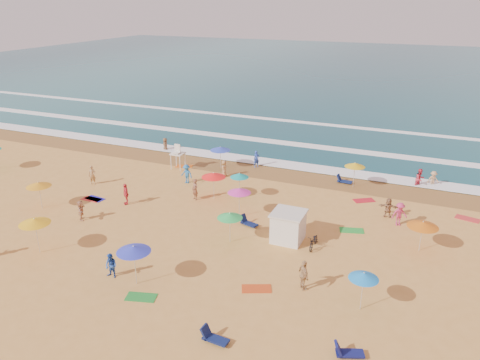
% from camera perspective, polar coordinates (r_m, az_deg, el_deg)
% --- Properties ---
extents(ground, '(220.00, 220.00, 0.00)m').
position_cam_1_polar(ground, '(34.82, -5.22, -5.42)').
color(ground, gold).
rests_on(ground, ground).
extents(ocean, '(220.00, 140.00, 0.18)m').
position_cam_1_polar(ocean, '(113.34, 15.56, 12.70)').
color(ocean, '#0C4756').
rests_on(ocean, ground).
extents(wet_sand, '(220.00, 220.00, 0.00)m').
position_cam_1_polar(wet_sand, '(45.27, 2.19, 1.16)').
color(wet_sand, olive).
rests_on(wet_sand, ground).
extents(surf_foam, '(200.00, 18.70, 0.05)m').
position_cam_1_polar(surf_foam, '(53.16, 5.60, 4.28)').
color(surf_foam, white).
rests_on(surf_foam, ground).
extents(cabana, '(2.00, 2.00, 2.00)m').
position_cam_1_polar(cabana, '(32.26, 5.89, -5.74)').
color(cabana, silver).
rests_on(cabana, ground).
extents(cabana_roof, '(2.20, 2.20, 0.12)m').
position_cam_1_polar(cabana_roof, '(31.79, 5.96, -4.04)').
color(cabana_roof, silver).
rests_on(cabana_roof, cabana).
extents(bicycle, '(0.64, 1.82, 0.95)m').
position_cam_1_polar(bicycle, '(31.82, 8.98, -7.38)').
color(bicycle, black).
rests_on(bicycle, ground).
extents(lifeguard_stand, '(1.20, 1.20, 2.10)m').
position_cam_1_polar(lifeguard_stand, '(45.82, -7.57, 2.62)').
color(lifeguard_stand, white).
rests_on(lifeguard_stand, ground).
extents(beach_umbrellas, '(47.17, 28.50, 0.74)m').
position_cam_1_polar(beach_umbrellas, '(34.64, -4.54, -1.72)').
color(beach_umbrellas, green).
rests_on(beach_umbrellas, ground).
extents(loungers, '(51.95, 26.54, 0.34)m').
position_cam_1_polar(loungers, '(29.34, -0.22, -10.46)').
color(loungers, navy).
rests_on(loungers, ground).
extents(towels, '(49.24, 26.16, 0.03)m').
position_cam_1_polar(towels, '(34.71, -4.99, -5.47)').
color(towels, red).
rests_on(towels, ground).
extents(beachgoers, '(39.93, 25.42, 2.10)m').
position_cam_1_polar(beachgoers, '(37.69, -1.58, -1.82)').
color(beachgoers, tan).
rests_on(beachgoers, ground).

